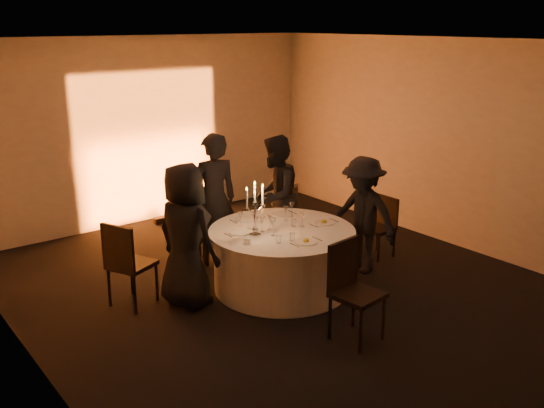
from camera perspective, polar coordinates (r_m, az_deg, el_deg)
floor at (r=7.69m, az=0.92°, el=-7.85°), size 7.00×7.00×0.00m
ceiling at (r=6.99m, az=1.04°, el=15.10°), size 7.00×7.00×0.00m
wall_back at (r=10.11m, az=-11.58°, el=6.77°), size 7.00×0.00×7.00m
wall_left at (r=5.88m, az=-22.55°, el=-1.45°), size 0.00×7.00×7.00m
wall_right at (r=9.32m, az=15.63°, el=5.65°), size 0.00×7.00×7.00m
uplighter_fixture at (r=10.20m, az=-10.35°, el=-1.49°), size 0.25×0.12×0.10m
banquet_table at (r=7.54m, az=0.93°, el=-5.20°), size 1.80×1.80×0.77m
chair_left at (r=7.18m, az=-13.57°, el=-5.14°), size 0.59×0.59×1.03m
chair_back_left at (r=8.19m, az=-7.79°, el=-2.49°), size 0.53×0.53×0.93m
chair_back_right at (r=8.75m, az=1.32°, el=-0.97°), size 0.58×0.58×0.95m
chair_right at (r=8.69m, az=10.33°, el=-1.81°), size 0.37×0.37×0.85m
chair_front at (r=6.39m, az=7.47°, el=-7.51°), size 0.51×0.51×1.05m
guest_left at (r=7.02m, az=-8.13°, el=-2.99°), size 0.75×0.95×1.71m
guest_back_left at (r=8.16m, az=-5.51°, el=0.39°), size 0.73×0.55×1.82m
guest_back_right at (r=8.52m, az=0.32°, el=0.79°), size 1.05×1.00×1.71m
guest_right at (r=8.01m, az=8.51°, el=-1.04°), size 0.75×1.09×1.56m
plate_left at (r=7.30m, az=-3.03°, el=-2.68°), size 0.36×0.27×0.01m
plate_back_left at (r=7.78m, az=-2.62°, el=-1.42°), size 0.36×0.25×0.01m
plate_back_right at (r=7.94m, az=0.97°, el=-1.00°), size 0.35×0.28×0.01m
plate_right at (r=7.65m, az=4.91°, el=-1.70°), size 0.36×0.24×0.08m
plate_front at (r=6.98m, az=3.22°, el=-3.51°), size 0.36×0.26×0.08m
coffee_cup at (r=6.94m, az=-2.32°, el=-3.52°), size 0.11×0.11×0.07m
candelabra at (r=7.12m, az=-1.61°, el=-1.21°), size 0.28×0.14×0.68m
wine_glass_a at (r=7.48m, az=-2.98°, el=-1.13°), size 0.07×0.07×0.19m
wine_glass_b at (r=7.85m, az=1.86°, el=-0.23°), size 0.07×0.07×0.19m
wine_glass_c at (r=7.62m, az=-1.04°, el=-0.76°), size 0.07×0.07×0.19m
wine_glass_d at (r=7.69m, az=1.31°, el=-0.60°), size 0.07×0.07×0.19m
wine_glass_e at (r=7.16m, az=0.10°, el=-1.95°), size 0.07×0.07×0.19m
wine_glass_f at (r=7.37m, az=-0.18°, el=-1.39°), size 0.07×0.07×0.19m
wine_glass_g at (r=7.28m, az=-1.53°, el=-1.61°), size 0.07×0.07×0.19m
wine_glass_h at (r=7.47m, az=2.88°, el=-1.15°), size 0.07×0.07×0.19m
wine_glass_i at (r=7.29m, az=-0.93°, el=-1.60°), size 0.07×0.07×0.19m
tumbler_a at (r=7.52m, az=2.08°, el=-1.75°), size 0.07×0.07×0.09m
tumbler_b at (r=7.03m, az=1.92°, el=-3.12°), size 0.07×0.07×0.09m
tumbler_c at (r=6.95m, az=0.64°, el=-3.34°), size 0.07×0.07×0.09m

